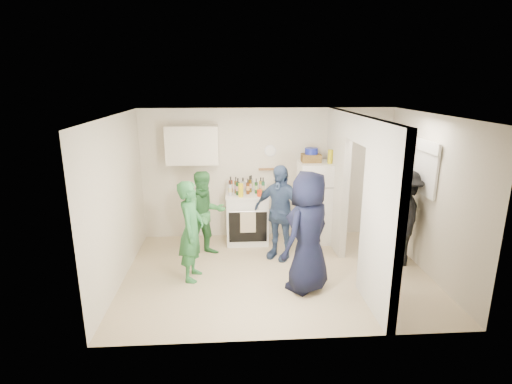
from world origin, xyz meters
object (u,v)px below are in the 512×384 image
Objects in this scene: fridge at (315,202)px; blue_bowl at (311,151)px; stove at (247,218)px; person_green_center at (205,214)px; wicker_basket at (311,158)px; person_nook at (402,217)px; person_navy at (308,232)px; yellow_cup_stack_top at (330,157)px; person_green_left at (191,231)px; person_denim at (279,212)px.

blue_bowl reaches higher than fridge.
stove is 0.99m from person_green_center.
stove is 2.73× the size of wicker_basket.
blue_bowl reaches higher than person_nook.
yellow_cup_stack_top is at bearing -155.16° from person_navy.
wicker_basket is 1.40× the size of yellow_cup_stack_top.
blue_bowl is 2.25m from person_green_center.
yellow_cup_stack_top is 2.47m from person_green_center.
person_nook reaches higher than person_green_left.
person_green_center is at bearing -82.74° from person_navy.
yellow_cup_stack_top is 1.64m from person_nook.
person_denim is (1.26, -0.17, 0.06)m from person_green_center.
stove is at bearing 159.44° from person_denim.
person_green_center is at bearing -164.63° from fridge.
stove is 1.32m from fridge.
yellow_cup_stack_top reaches higher than person_denim.
person_green_left is at bearing -151.75° from yellow_cup_stack_top.
blue_bowl reaches higher than wicker_basket.
stove is at bearing 12.68° from person_green_center.
wicker_basket is 1.91m from person_nook.
person_green_left is 0.86m from person_green_center.
yellow_cup_stack_top is (0.22, -0.10, 0.89)m from fridge.
person_green_left is (-2.10, -1.45, -0.96)m from blue_bowl.
fridge is at bearing -26.57° from wicker_basket.
person_denim reaches higher than person_nook.
yellow_cup_stack_top is at bearing -25.11° from wicker_basket.
fridge is 2.11m from person_green_center.
stove is 0.63× the size of person_green_center.
fridge is 2.61m from person_green_left.
person_green_center is at bearing -152.56° from person_denim.
fridge is 0.98m from blue_bowl.
fridge is at bearing -48.29° from person_green_left.
wicker_basket reaches higher than person_green_center.
person_denim is 1.01× the size of person_nook.
fridge is at bearing 155.56° from yellow_cup_stack_top.
person_navy is at bearing -95.40° from person_green_left.
fridge is 1.06m from person_denim.
person_green_center is (-1.93, -0.61, -0.98)m from blue_bowl.
wicker_basket reaches higher than person_nook.
person_navy is (-0.50, -1.84, 0.13)m from fridge.
yellow_cup_stack_top is (1.51, -0.13, 1.18)m from stove.
fridge is 0.98× the size of person_green_left.
person_green_center is 1.28m from person_denim.
person_navy is at bearing -101.84° from wicker_basket.
wicker_basket is at bearing -46.13° from person_green_left.
person_nook is at bearing 161.11° from person_navy.
person_navy reaches higher than person_green_left.
person_green_left is at bearing -57.45° from person_navy.
blue_bowl is (0.00, 0.00, 0.13)m from wicker_basket.
person_navy is (1.70, -0.44, 0.11)m from person_green_left.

